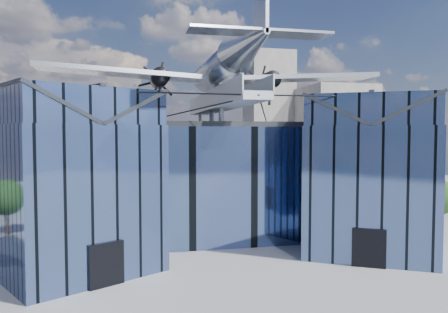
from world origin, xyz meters
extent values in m
plane|color=gray|center=(0.00, 0.00, 0.00)|extent=(120.00, 120.00, 0.00)
cube|color=#465D90|center=(0.00, 9.00, 4.75)|extent=(28.00, 14.00, 9.50)
cube|color=#222428|center=(0.00, 9.00, 9.70)|extent=(28.00, 14.00, 0.40)
cube|color=#465D90|center=(-10.50, -1.00, 4.75)|extent=(11.79, 11.43, 9.50)
cube|color=#465D90|center=(-10.50, -1.00, 10.60)|extent=(11.56, 11.20, 2.20)
cube|color=#222428|center=(-12.45, -2.12, 10.60)|extent=(7.98, 9.23, 2.40)
cube|color=#222428|center=(-8.55, 0.12, 10.60)|extent=(7.98, 9.23, 2.40)
cube|color=#222428|center=(-10.50, -1.00, 11.75)|extent=(4.30, 7.10, 0.18)
cube|color=black|center=(-8.48, -4.51, 1.30)|extent=(2.03, 1.32, 2.60)
cube|color=black|center=(-6.60, 1.25, 4.75)|extent=(0.34, 0.34, 9.50)
cube|color=#465D90|center=(10.50, -1.00, 4.75)|extent=(11.79, 11.43, 9.50)
cube|color=#465D90|center=(10.50, -1.00, 10.60)|extent=(11.56, 11.20, 2.20)
cube|color=#222428|center=(8.55, 0.12, 10.60)|extent=(7.98, 9.23, 2.40)
cube|color=#222428|center=(12.45, -2.12, 10.60)|extent=(7.98, 9.23, 2.40)
cube|color=#222428|center=(10.50, -1.00, 11.75)|extent=(4.30, 7.10, 0.18)
cube|color=black|center=(8.48, -4.51, 1.30)|extent=(2.03, 1.32, 2.60)
cube|color=black|center=(6.60, 1.25, 4.75)|extent=(0.34, 0.34, 9.50)
cube|color=#99A0A6|center=(0.00, 3.50, 11.10)|extent=(1.80, 21.00, 0.50)
cube|color=#99A0A6|center=(-0.90, 3.50, 11.75)|extent=(0.08, 21.00, 1.10)
cube|color=#99A0A6|center=(0.90, 3.50, 11.75)|extent=(0.08, 21.00, 1.10)
cylinder|color=#99A0A6|center=(0.00, 13.00, 10.43)|extent=(0.44, 0.44, 1.35)
cylinder|color=#99A0A6|center=(0.00, 7.00, 10.43)|extent=(0.44, 0.44, 1.35)
cylinder|color=#99A0A6|center=(0.00, 3.00, 10.43)|extent=(0.44, 0.44, 1.35)
cylinder|color=#99A0A6|center=(0.00, 4.00, 12.05)|extent=(0.70, 0.70, 1.40)
cylinder|color=black|center=(-5.25, -4.00, 11.40)|extent=(10.55, 6.08, 0.69)
cylinder|color=black|center=(5.25, -4.00, 11.40)|extent=(10.55, 6.08, 0.69)
cylinder|color=black|center=(-3.00, 1.50, 10.55)|extent=(6.09, 17.04, 1.19)
cylinder|color=black|center=(3.00, 1.50, 10.55)|extent=(6.09, 17.04, 1.19)
cylinder|color=#AAAFB7|center=(0.00, 4.00, 14.00)|extent=(2.50, 11.00, 2.50)
sphere|color=#AAAFB7|center=(0.00, 9.50, 14.00)|extent=(2.50, 2.50, 2.50)
cube|color=black|center=(0.00, 8.50, 14.69)|extent=(1.60, 1.40, 0.50)
cone|color=#AAAFB7|center=(0.00, -5.00, 14.30)|extent=(2.50, 7.00, 2.50)
cube|color=#AAAFB7|center=(0.00, -7.30, 15.90)|extent=(0.18, 2.40, 3.40)
cube|color=#AAAFB7|center=(0.00, -7.20, 14.50)|extent=(8.00, 1.80, 0.14)
cube|color=#AAAFB7|center=(-7.00, 5.00, 13.70)|extent=(14.00, 3.20, 1.08)
cylinder|color=black|center=(-4.60, 5.60, 13.45)|extent=(1.44, 3.20, 1.44)
cone|color=black|center=(-4.60, 7.40, 13.45)|extent=(0.70, 0.70, 0.70)
cube|color=black|center=(-4.60, 7.55, 13.45)|extent=(1.05, 0.06, 3.33)
cube|color=black|center=(-4.60, 7.55, 13.45)|extent=(2.53, 0.06, 2.53)
cube|color=black|center=(-4.60, 7.55, 13.45)|extent=(3.33, 0.06, 1.05)
cylinder|color=black|center=(-4.60, 5.00, 12.22)|extent=(0.24, 0.24, 1.75)
cube|color=#AAAFB7|center=(7.00, 5.00, 13.70)|extent=(14.00, 3.20, 1.08)
cylinder|color=black|center=(4.60, 5.60, 13.45)|extent=(1.44, 3.20, 1.44)
cone|color=black|center=(4.60, 7.40, 13.45)|extent=(0.70, 0.70, 0.70)
cube|color=black|center=(4.60, 7.55, 13.45)|extent=(1.05, 0.06, 3.33)
cube|color=black|center=(4.60, 7.55, 13.45)|extent=(2.53, 0.06, 2.53)
cube|color=black|center=(4.60, 7.55, 13.45)|extent=(3.33, 0.06, 1.05)
cylinder|color=black|center=(4.60, 5.00, 12.22)|extent=(0.24, 0.24, 1.75)
cube|color=gray|center=(32.00, 48.00, 9.00)|extent=(12.00, 14.00, 18.00)
cube|color=gray|center=(-20.00, 55.00, 7.00)|extent=(14.00, 10.00, 14.00)
cube|color=gray|center=(22.00, 58.00, 13.00)|extent=(9.00, 9.00, 26.00)
cylinder|color=#332014|center=(19.65, 2.89, 1.19)|extent=(0.43, 0.43, 2.38)
sphere|color=#234418|center=(19.65, 2.89, 3.32)|extent=(4.02, 4.02, 3.12)
camera|label=1|loc=(-7.16, -30.49, 8.94)|focal=35.00mm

